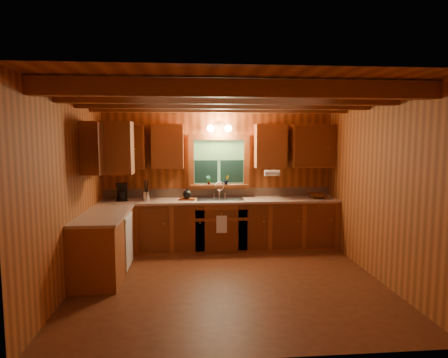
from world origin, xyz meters
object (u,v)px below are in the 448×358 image
object	(u,v)px
coffee_maker	(122,192)
wicker_basket	(318,196)
sink	(220,202)
cutting_board	(187,199)

from	to	relation	value
coffee_maker	wicker_basket	world-z (taller)	coffee_maker
sink	cutting_board	world-z (taller)	sink
sink	wicker_basket	world-z (taller)	sink
coffee_maker	cutting_board	xyz separation A→B (m)	(1.14, -0.04, -0.14)
sink	wicker_basket	distance (m)	1.77
coffee_maker	sink	bearing A→B (deg)	-16.78
sink	coffee_maker	world-z (taller)	coffee_maker
sink	coffee_maker	distance (m)	1.73
coffee_maker	cutting_board	size ratio (longest dim) A/B	1.09
sink	coffee_maker	xyz separation A→B (m)	(-1.72, 0.03, 0.19)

